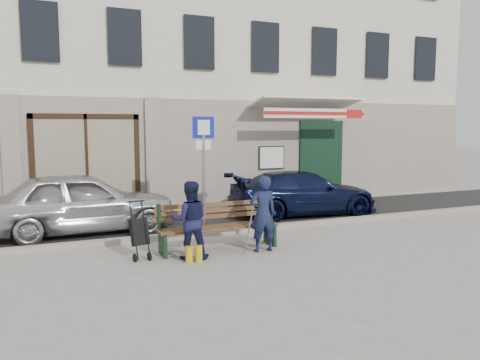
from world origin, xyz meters
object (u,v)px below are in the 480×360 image
woman (190,220)px  stroller (139,233)px  car_silver (82,202)px  car_navy (303,193)px  parking_sign (204,155)px  man (263,214)px  bench (216,227)px

woman → stroller: woman is taller
car_silver → stroller: 2.71m
woman → stroller: (-0.85, 0.37, -0.25)m
car_navy → parking_sign: parking_sign is taller
parking_sign → man: size_ratio=1.78×
parking_sign → bench: (-0.28, -1.59, -1.31)m
bench → car_silver: bearing=132.5°
parking_sign → woman: parking_sign is taller
car_navy → parking_sign: size_ratio=1.57×
parking_sign → man: parking_sign is taller
man → stroller: man is taller
car_silver → man: 4.32m
car_navy → man: man is taller
car_navy → bench: 4.32m
stroller → car_navy: bearing=13.9°
parking_sign → man: 2.34m
car_navy → bench: car_navy is taller
car_navy → bench: size_ratio=1.73×
bench → man: size_ratio=1.62×
car_navy → man: (-2.67, -3.03, 0.14)m
car_navy → parking_sign: 3.54m
man → woman: man is taller
parking_sign → car_navy: bearing=25.4°
parking_sign → stroller: size_ratio=2.50×
car_navy → woman: (-4.12, -2.98, 0.12)m
car_silver → woman: bearing=-152.8°
parking_sign → woman: 2.44m
bench → parking_sign: bearing=80.2°
car_silver → bench: (2.32, -2.54, -0.25)m
car_silver → stroller: bearing=-164.7°
car_navy → car_silver: bearing=94.1°
car_navy → parking_sign: bearing=111.0°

